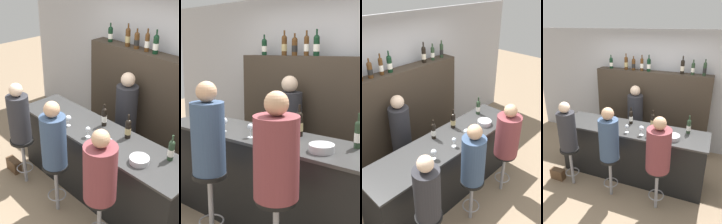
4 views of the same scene
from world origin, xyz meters
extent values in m
plane|color=#8C755B|center=(0.00, 0.00, 0.00)|extent=(16.00, 16.00, 0.00)
cube|color=#B2B2B7|center=(0.00, 1.70, 1.30)|extent=(6.40, 0.05, 2.60)
cube|color=black|center=(0.00, 0.31, 0.48)|extent=(2.60, 0.63, 0.96)
cube|color=#333333|center=(0.00, 0.31, 0.98)|extent=(2.64, 0.67, 0.03)
cube|color=#382D23|center=(0.00, 1.47, 0.88)|extent=(2.47, 0.28, 1.77)
cylinder|color=black|center=(-0.09, 0.49, 1.10)|extent=(0.07, 0.07, 0.22)
cylinder|color=white|center=(-0.09, 0.49, 1.09)|extent=(0.07, 0.07, 0.09)
sphere|color=black|center=(-0.09, 0.49, 1.21)|extent=(0.07, 0.07, 0.07)
cylinder|color=black|center=(-0.09, 0.49, 1.26)|extent=(0.02, 0.02, 0.08)
cylinder|color=black|center=(0.33, 0.49, 1.10)|extent=(0.07, 0.07, 0.21)
cylinder|color=tan|center=(0.33, 0.49, 1.09)|extent=(0.08, 0.08, 0.09)
sphere|color=black|center=(0.33, 0.49, 1.20)|extent=(0.07, 0.07, 0.07)
cylinder|color=black|center=(0.33, 0.49, 1.27)|extent=(0.02, 0.02, 0.09)
cylinder|color=#233823|center=(0.95, 0.49, 1.10)|extent=(0.07, 0.07, 0.21)
cylinder|color=white|center=(0.95, 0.49, 1.09)|extent=(0.07, 0.07, 0.09)
sphere|color=#233823|center=(0.95, 0.49, 1.20)|extent=(0.07, 0.07, 0.07)
cylinder|color=#233823|center=(0.95, 0.49, 1.26)|extent=(0.02, 0.02, 0.09)
cylinder|color=#4C2D14|center=(-0.42, 1.47, 1.87)|extent=(0.08, 0.08, 0.21)
cylinder|color=black|center=(-0.42, 1.47, 1.86)|extent=(0.08, 0.08, 0.08)
sphere|color=#4C2D14|center=(-0.42, 1.47, 1.97)|extent=(0.08, 0.08, 0.08)
cylinder|color=#4C2D14|center=(-0.42, 1.47, 2.03)|extent=(0.02, 0.02, 0.07)
cylinder|color=#4C2D14|center=(-0.23, 1.47, 1.88)|extent=(0.07, 0.07, 0.23)
cylinder|color=white|center=(-0.23, 1.47, 1.87)|extent=(0.07, 0.07, 0.09)
sphere|color=#4C2D14|center=(-0.23, 1.47, 2.00)|extent=(0.07, 0.07, 0.07)
cylinder|color=#4C2D14|center=(-0.23, 1.47, 2.05)|extent=(0.02, 0.02, 0.08)
cylinder|color=black|center=(-0.08, 1.47, 1.88)|extent=(0.08, 0.08, 0.23)
cylinder|color=white|center=(-0.08, 1.47, 1.87)|extent=(0.08, 0.08, 0.09)
sphere|color=black|center=(-0.08, 1.47, 2.00)|extent=(0.08, 0.08, 0.08)
cylinder|color=black|center=(-0.08, 1.47, 2.06)|extent=(0.02, 0.02, 0.09)
cylinder|color=black|center=(0.62, 1.47, 1.89)|extent=(0.08, 0.08, 0.24)
cylinder|color=beige|center=(0.62, 1.47, 1.88)|extent=(0.08, 0.08, 0.10)
sphere|color=black|center=(0.62, 1.47, 2.01)|extent=(0.08, 0.08, 0.08)
cylinder|color=black|center=(0.62, 1.47, 2.07)|extent=(0.02, 0.02, 0.10)
cylinder|color=#233823|center=(0.82, 1.47, 1.87)|extent=(0.07, 0.07, 0.20)
cylinder|color=white|center=(0.82, 1.47, 1.86)|extent=(0.07, 0.07, 0.08)
sphere|color=#233823|center=(0.82, 1.47, 1.97)|extent=(0.07, 0.07, 0.07)
cylinder|color=#233823|center=(0.82, 1.47, 2.02)|extent=(0.02, 0.02, 0.07)
cylinder|color=#233823|center=(1.04, 1.47, 1.88)|extent=(0.06, 0.06, 0.22)
cylinder|color=black|center=(1.04, 1.47, 1.87)|extent=(0.07, 0.07, 0.09)
sphere|color=#233823|center=(1.04, 1.47, 1.99)|extent=(0.06, 0.06, 0.06)
cylinder|color=#233823|center=(1.04, 1.47, 2.04)|extent=(0.02, 0.02, 0.07)
cylinder|color=silver|center=(-0.40, 0.14, 0.99)|extent=(0.06, 0.06, 0.00)
cylinder|color=silver|center=(-0.40, 0.14, 1.03)|extent=(0.01, 0.01, 0.07)
sphere|color=silver|center=(-0.40, 0.14, 1.10)|extent=(0.08, 0.08, 0.08)
cylinder|color=silver|center=(-0.02, 0.14, 0.99)|extent=(0.06, 0.06, 0.00)
cylinder|color=silver|center=(-0.02, 0.14, 1.03)|extent=(0.01, 0.01, 0.08)
sphere|color=silver|center=(-0.02, 0.14, 1.10)|extent=(0.06, 0.06, 0.06)
cylinder|color=silver|center=(0.24, 0.14, 0.99)|extent=(0.07, 0.07, 0.00)
cylinder|color=silver|center=(0.24, 0.14, 1.04)|extent=(0.01, 0.01, 0.08)
sphere|color=silver|center=(0.24, 0.14, 1.12)|extent=(0.08, 0.08, 0.08)
cylinder|color=silver|center=(0.36, 0.14, 0.99)|extent=(0.06, 0.06, 0.00)
cylinder|color=silver|center=(0.36, 0.14, 1.04)|extent=(0.01, 0.01, 0.08)
sphere|color=silver|center=(0.36, 0.14, 1.11)|extent=(0.06, 0.06, 0.06)
cylinder|color=#B7B7BC|center=(0.75, 0.20, 1.02)|extent=(0.22, 0.22, 0.07)
cylinder|color=black|center=(-0.90, -0.30, 0.71)|extent=(0.32, 0.32, 0.04)
cylinder|color=#28282D|center=(-0.90, -0.30, 1.06)|extent=(0.29, 0.29, 0.66)
sphere|color=beige|center=(-0.90, -0.30, 1.48)|extent=(0.18, 0.18, 0.18)
cylinder|color=gray|center=(-0.13, -0.30, 0.35)|extent=(0.05, 0.05, 0.69)
torus|color=gray|center=(-0.13, -0.30, 0.24)|extent=(0.24, 0.24, 0.02)
cylinder|color=black|center=(-0.13, -0.30, 0.71)|extent=(0.32, 0.32, 0.04)
cylinder|color=#334766|center=(-0.13, -0.30, 1.06)|extent=(0.31, 0.31, 0.66)
sphere|color=tan|center=(-0.13, -0.30, 1.49)|extent=(0.19, 0.19, 0.19)
cylinder|color=gray|center=(0.65, -0.30, 0.35)|extent=(0.05, 0.05, 0.69)
torus|color=gray|center=(0.65, -0.30, 0.24)|extent=(0.24, 0.24, 0.02)
cylinder|color=black|center=(0.65, -0.30, 0.71)|extent=(0.32, 0.32, 0.04)
cylinder|color=brown|center=(0.65, -0.30, 1.05)|extent=(0.35, 0.35, 0.64)
sphere|color=tan|center=(0.65, -0.30, 1.47)|extent=(0.19, 0.19, 0.19)
cylinder|color=#28282D|center=(-0.24, 1.12, 0.66)|extent=(0.32, 0.32, 1.32)
sphere|color=beige|center=(-0.24, 1.12, 1.43)|extent=(0.21, 0.21, 0.21)
camera|label=1|loc=(2.42, -2.08, 3.07)|focal=50.00mm
camera|label=2|loc=(2.01, -2.07, 1.85)|focal=50.00mm
camera|label=3|loc=(-2.09, -1.81, 3.11)|focal=40.00mm
camera|label=4|loc=(1.27, -2.88, 2.72)|focal=35.00mm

